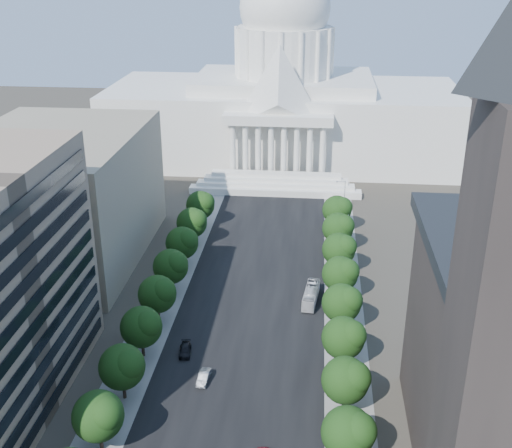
% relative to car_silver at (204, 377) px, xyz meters
% --- Properties ---
extents(road_asphalt, '(30.00, 260.00, 0.01)m').
position_rel_car_silver_xyz_m(road_asphalt, '(5.69, 36.36, -0.80)').
color(road_asphalt, black).
rests_on(road_asphalt, ground).
extents(sidewalk_left, '(8.00, 260.00, 0.02)m').
position_rel_car_silver_xyz_m(sidewalk_left, '(-13.31, 36.36, -0.80)').
color(sidewalk_left, gray).
rests_on(sidewalk_left, ground).
extents(sidewalk_right, '(8.00, 260.00, 0.02)m').
position_rel_car_silver_xyz_m(sidewalk_right, '(24.69, 36.36, -0.80)').
color(sidewalk_right, gray).
rests_on(sidewalk_right, ground).
extents(capitol, '(120.00, 56.00, 73.00)m').
position_rel_car_silver_xyz_m(capitol, '(5.69, 131.25, 19.21)').
color(capitol, white).
rests_on(capitol, ground).
extents(office_block_left_far, '(38.00, 52.00, 30.00)m').
position_rel_car_silver_xyz_m(office_block_left_far, '(-42.31, 46.36, 14.20)').
color(office_block_left_far, gray).
rests_on(office_block_left_far, ground).
extents(tree_l_c, '(7.79, 7.60, 9.97)m').
position_rel_car_silver_xyz_m(tree_l_c, '(-11.98, -17.83, 5.66)').
color(tree_l_c, '#33261C').
rests_on(tree_l_c, ground).
extents(tree_l_d, '(7.79, 7.60, 9.97)m').
position_rel_car_silver_xyz_m(tree_l_d, '(-11.98, -5.83, 5.66)').
color(tree_l_d, '#33261C').
rests_on(tree_l_d, ground).
extents(tree_l_e, '(7.79, 7.60, 9.97)m').
position_rel_car_silver_xyz_m(tree_l_e, '(-11.98, 6.17, 5.66)').
color(tree_l_e, '#33261C').
rests_on(tree_l_e, ground).
extents(tree_l_f, '(7.79, 7.60, 9.97)m').
position_rel_car_silver_xyz_m(tree_l_f, '(-11.98, 18.17, 5.66)').
color(tree_l_f, '#33261C').
rests_on(tree_l_f, ground).
extents(tree_l_g, '(7.79, 7.60, 9.97)m').
position_rel_car_silver_xyz_m(tree_l_g, '(-11.98, 30.17, 5.66)').
color(tree_l_g, '#33261C').
rests_on(tree_l_g, ground).
extents(tree_l_h, '(7.79, 7.60, 9.97)m').
position_rel_car_silver_xyz_m(tree_l_h, '(-11.98, 42.17, 5.66)').
color(tree_l_h, '#33261C').
rests_on(tree_l_h, ground).
extents(tree_l_i, '(7.79, 7.60, 9.97)m').
position_rel_car_silver_xyz_m(tree_l_i, '(-11.98, 54.17, 5.66)').
color(tree_l_i, '#33261C').
rests_on(tree_l_i, ground).
extents(tree_l_j, '(7.79, 7.60, 9.97)m').
position_rel_car_silver_xyz_m(tree_l_j, '(-11.98, 66.17, 5.66)').
color(tree_l_j, '#33261C').
rests_on(tree_l_j, ground).
extents(tree_r_c, '(7.79, 7.60, 9.97)m').
position_rel_car_silver_xyz_m(tree_r_c, '(24.02, -17.83, 5.66)').
color(tree_r_c, '#33261C').
rests_on(tree_r_c, ground).
extents(tree_r_d, '(7.79, 7.60, 9.97)m').
position_rel_car_silver_xyz_m(tree_r_d, '(24.02, -5.83, 5.66)').
color(tree_r_d, '#33261C').
rests_on(tree_r_d, ground).
extents(tree_r_e, '(7.79, 7.60, 9.97)m').
position_rel_car_silver_xyz_m(tree_r_e, '(24.02, 6.17, 5.66)').
color(tree_r_e, '#33261C').
rests_on(tree_r_e, ground).
extents(tree_r_f, '(7.79, 7.60, 9.97)m').
position_rel_car_silver_xyz_m(tree_r_f, '(24.02, 18.17, 5.66)').
color(tree_r_f, '#33261C').
rests_on(tree_r_f, ground).
extents(tree_r_g, '(7.79, 7.60, 9.97)m').
position_rel_car_silver_xyz_m(tree_r_g, '(24.02, 30.17, 5.66)').
color(tree_r_g, '#33261C').
rests_on(tree_r_g, ground).
extents(tree_r_h, '(7.79, 7.60, 9.97)m').
position_rel_car_silver_xyz_m(tree_r_h, '(24.02, 42.17, 5.66)').
color(tree_r_h, '#33261C').
rests_on(tree_r_h, ground).
extents(tree_r_i, '(7.79, 7.60, 9.97)m').
position_rel_car_silver_xyz_m(tree_r_i, '(24.02, 54.17, 5.66)').
color(tree_r_i, '#33261C').
rests_on(tree_r_i, ground).
extents(tree_r_j, '(7.79, 7.60, 9.97)m').
position_rel_car_silver_xyz_m(tree_r_j, '(24.02, 66.17, 5.66)').
color(tree_r_j, '#33261C').
rests_on(tree_r_j, ground).
extents(streetlight_b, '(2.61, 0.44, 9.00)m').
position_rel_car_silver_xyz_m(streetlight_b, '(25.59, -18.64, 5.02)').
color(streetlight_b, gray).
rests_on(streetlight_b, ground).
extents(streetlight_c, '(2.61, 0.44, 9.00)m').
position_rel_car_silver_xyz_m(streetlight_c, '(25.59, 6.36, 5.02)').
color(streetlight_c, gray).
rests_on(streetlight_c, ground).
extents(streetlight_d, '(2.61, 0.44, 9.00)m').
position_rel_car_silver_xyz_m(streetlight_d, '(25.59, 31.36, 5.02)').
color(streetlight_d, gray).
rests_on(streetlight_d, ground).
extents(streetlight_e, '(2.61, 0.44, 9.00)m').
position_rel_car_silver_xyz_m(streetlight_e, '(25.59, 56.36, 5.02)').
color(streetlight_e, gray).
rests_on(streetlight_e, ground).
extents(streetlight_f, '(2.61, 0.44, 9.00)m').
position_rel_car_silver_xyz_m(streetlight_f, '(25.59, 81.36, 5.02)').
color(streetlight_f, gray).
rests_on(streetlight_f, ground).
extents(car_silver, '(2.04, 4.95, 1.59)m').
position_rel_car_silver_xyz_m(car_silver, '(0.00, 0.00, 0.00)').
color(car_silver, '#9C9EA3').
rests_on(car_silver, ground).
extents(car_dark_b, '(2.63, 5.27, 1.47)m').
position_rel_car_silver_xyz_m(car_dark_b, '(-4.85, 7.79, -0.06)').
color(car_dark_b, black).
rests_on(car_dark_b, ground).
extents(city_bus, '(3.74, 11.16, 3.05)m').
position_rel_car_silver_xyz_m(city_bus, '(17.81, 29.17, 0.73)').
color(city_bus, silver).
rests_on(city_bus, ground).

